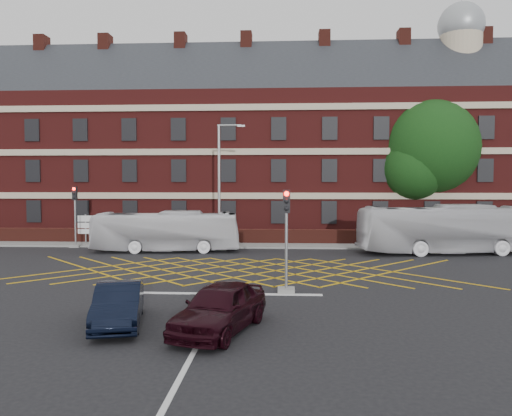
# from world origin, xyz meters

# --- Properties ---
(ground) EXTENTS (120.00, 120.00, 0.00)m
(ground) POSITION_xyz_m (0.00, 0.00, 0.00)
(ground) COLOR black
(ground) RESTS_ON ground
(victorian_building) EXTENTS (51.00, 12.17, 20.40)m
(victorian_building) POSITION_xyz_m (0.25, 22.00, 7.84)
(victorian_building) COLOR #541615
(victorian_building) RESTS_ON ground
(boundary_wall) EXTENTS (56.00, 0.50, 1.10)m
(boundary_wall) POSITION_xyz_m (0.00, 13.00, 0.55)
(boundary_wall) COLOR #4E1B14
(boundary_wall) RESTS_ON ground
(far_pavement) EXTENTS (60.00, 3.00, 0.12)m
(far_pavement) POSITION_xyz_m (0.00, 12.00, 0.06)
(far_pavement) COLOR slate
(far_pavement) RESTS_ON ground
(box_junction_hatching) EXTENTS (8.22, 8.22, 0.02)m
(box_junction_hatching) POSITION_xyz_m (0.00, 2.00, 0.01)
(box_junction_hatching) COLOR #CC990C
(box_junction_hatching) RESTS_ON ground
(stop_line) EXTENTS (8.00, 0.30, 0.02)m
(stop_line) POSITION_xyz_m (0.00, -3.50, 0.01)
(stop_line) COLOR silver
(stop_line) RESTS_ON ground
(centre_line) EXTENTS (0.15, 14.00, 0.02)m
(centre_line) POSITION_xyz_m (0.00, -10.00, 0.01)
(centre_line) COLOR silver
(centre_line) RESTS_ON ground
(bus_left) EXTENTS (9.78, 3.02, 2.68)m
(bus_left) POSITION_xyz_m (-5.32, 8.71, 1.34)
(bus_left) COLOR silver
(bus_left) RESTS_ON ground
(bus_right) EXTENTS (11.53, 3.91, 3.15)m
(bus_right) POSITION_xyz_m (12.86, 8.74, 1.57)
(bus_right) COLOR silver
(bus_right) RESTS_ON ground
(car_navy) EXTENTS (2.32, 4.28, 1.34)m
(car_navy) POSITION_xyz_m (-2.88, -8.11, 0.67)
(car_navy) COLOR black
(car_navy) RESTS_ON ground
(car_maroon) EXTENTS (3.01, 4.77, 1.51)m
(car_maroon) POSITION_xyz_m (0.46, -8.62, 0.76)
(car_maroon) COLOR black
(car_maroon) RESTS_ON ground
(deciduous_tree) EXTENTS (7.90, 7.75, 11.26)m
(deciduous_tree) POSITION_xyz_m (14.11, 17.36, 6.84)
(deciduous_tree) COLOR black
(deciduous_tree) RESTS_ON ground
(traffic_light_near) EXTENTS (0.70, 0.70, 4.27)m
(traffic_light_near) POSITION_xyz_m (2.53, -3.13, 1.76)
(traffic_light_near) COLOR slate
(traffic_light_near) RESTS_ON ground
(traffic_light_far) EXTENTS (0.70, 0.70, 4.27)m
(traffic_light_far) POSITION_xyz_m (-12.23, 10.52, 1.76)
(traffic_light_far) COLOR slate
(traffic_light_far) RESTS_ON ground
(street_lamp) EXTENTS (2.25, 1.00, 8.45)m
(street_lamp) POSITION_xyz_m (-1.87, 9.75, 2.87)
(street_lamp) COLOR slate
(street_lamp) RESTS_ON ground
(direction_signs) EXTENTS (1.10, 0.16, 2.20)m
(direction_signs) POSITION_xyz_m (-12.22, 12.24, 1.38)
(direction_signs) COLOR gray
(direction_signs) RESTS_ON ground
(utility_cabinet) EXTENTS (0.49, 0.42, 0.82)m
(utility_cabinet) POSITION_xyz_m (0.48, -5.43, 0.41)
(utility_cabinet) COLOR orange
(utility_cabinet) RESTS_ON ground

